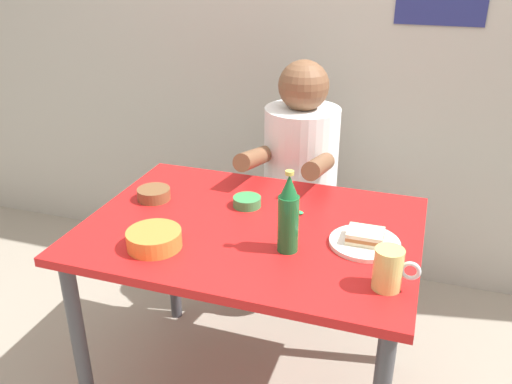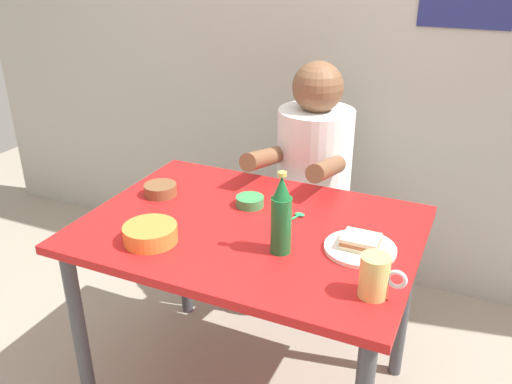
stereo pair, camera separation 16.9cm
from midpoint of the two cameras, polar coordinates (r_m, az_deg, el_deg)
name	(u,v)px [view 1 (the left image)]	position (r m, az deg, el deg)	size (l,w,h in m)	color
wall_back	(325,13)	(2.59, 5.44, 18.35)	(4.40, 0.09, 2.60)	#ADA89E
dining_table	(251,249)	(1.83, -3.14, -6.17)	(1.10, 0.80, 0.74)	red
stool	(298,238)	(2.50, 2.55, -4.98)	(0.34, 0.34, 0.45)	#4C4C51
person_seated	(300,155)	(2.31, 2.67, 3.89)	(0.33, 0.56, 0.72)	white
plate_orange	(365,243)	(1.69, 8.68, -5.44)	(0.22, 0.22, 0.01)	silver
sandwich	(365,236)	(1.68, 8.73, -4.70)	(0.11, 0.09, 0.04)	beige
beer_mug	(389,269)	(1.47, 10.77, -8.13)	(0.13, 0.08, 0.12)	#D1BC66
beer_bottle	(288,215)	(1.59, 0.44, -2.57)	(0.06, 0.06, 0.26)	#19602D
condiment_bowl_brown	(154,193)	(2.01, -13.19, -0.21)	(0.12, 0.12, 0.04)	brown
soup_bowl_orange	(154,238)	(1.70, -13.60, -4.87)	(0.17, 0.17, 0.05)	orange
dip_bowl_green	(247,201)	(1.91, -3.49, -1.04)	(0.10, 0.10, 0.03)	#388C4C
spoon	(295,215)	(1.84, 1.53, -2.52)	(0.06, 0.12, 0.01)	#26A559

